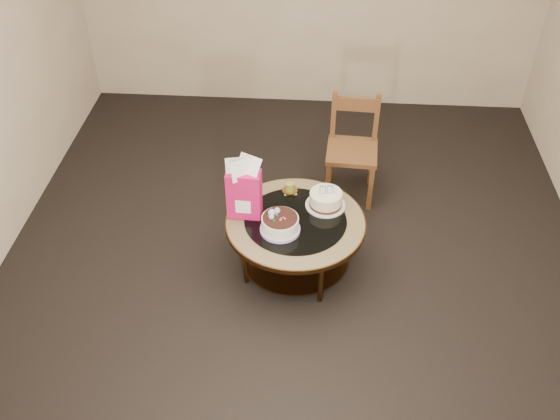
# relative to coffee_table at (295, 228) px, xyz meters

# --- Properties ---
(ground) EXTENTS (5.00, 5.00, 0.00)m
(ground) POSITION_rel_coffee_table_xyz_m (-0.00, 0.00, -0.38)
(ground) COLOR black
(ground) RESTS_ON ground
(room_walls) EXTENTS (4.52, 5.02, 2.61)m
(room_walls) POSITION_rel_coffee_table_xyz_m (-0.00, 0.00, 1.16)
(room_walls) COLOR beige
(room_walls) RESTS_ON ground
(coffee_table) EXTENTS (1.02, 1.02, 0.46)m
(coffee_table) POSITION_rel_coffee_table_xyz_m (0.00, 0.00, 0.00)
(coffee_table) COLOR #553318
(coffee_table) RESTS_ON ground
(decorated_cake) EXTENTS (0.28, 0.28, 0.17)m
(decorated_cake) POSITION_rel_coffee_table_xyz_m (-0.10, -0.12, 0.13)
(decorated_cake) COLOR #BB9FE1
(decorated_cake) RESTS_ON coffee_table
(cream_cake) EXTENTS (0.30, 0.30, 0.19)m
(cream_cake) POSITION_rel_coffee_table_xyz_m (0.21, 0.17, 0.14)
(cream_cake) COLOR silver
(cream_cake) RESTS_ON coffee_table
(gift_bag) EXTENTS (0.25, 0.18, 0.48)m
(gift_bag) POSITION_rel_coffee_table_xyz_m (-0.37, 0.04, 0.32)
(gift_bag) COLOR #C9125A
(gift_bag) RESTS_ON coffee_table
(pillar_candle) EXTENTS (0.12, 0.12, 0.09)m
(pillar_candle) POSITION_rel_coffee_table_xyz_m (-0.06, 0.32, 0.11)
(pillar_candle) COLOR #CBB353
(pillar_candle) RESTS_ON coffee_table
(dining_chair) EXTENTS (0.44, 0.44, 0.90)m
(dining_chair) POSITION_rel_coffee_table_xyz_m (0.42, 0.95, 0.08)
(dining_chair) COLOR brown
(dining_chair) RESTS_ON ground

